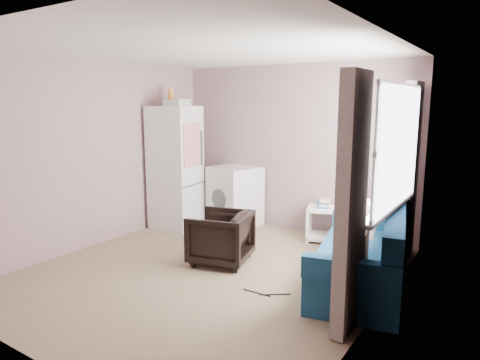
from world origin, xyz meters
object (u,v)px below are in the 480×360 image
Objects in this scene: washing_machine at (235,195)px; side_table at (323,221)px; armchair at (221,235)px; fridge at (176,167)px; sofa at (365,259)px.

washing_machine reaches higher than side_table.
armchair is at bearing -115.87° from side_table.
armchair is 1.65m from side_table.
washing_machine is 1.57× the size of side_table.
armchair is at bearing -48.36° from washing_machine.
washing_machine reaches higher than armchair.
fridge is 2.39m from side_table.
fridge reaches higher than side_table.
fridge is 3.32m from sofa.
armchair is 0.33× the size of fridge.
side_table is at bearing 7.78° from fridge.
sofa is (1.70, 0.27, -0.04)m from armchair.
side_table is (2.22, 0.60, -0.68)m from fridge.
washing_machine is (0.72, 0.58, -0.47)m from fridge.
sofa is (3.19, -0.62, -0.65)m from fridge.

